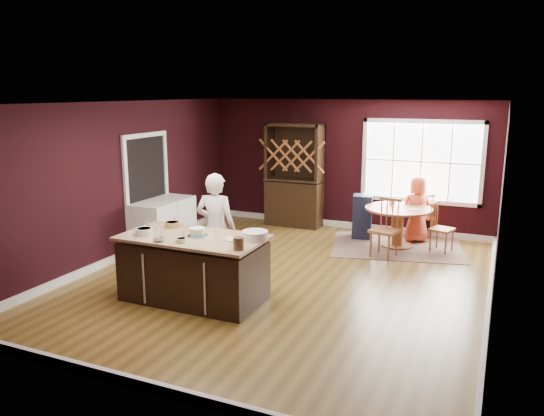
{
  "coord_description": "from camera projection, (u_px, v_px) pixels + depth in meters",
  "views": [
    {
      "loc": [
        2.99,
        -7.25,
        2.87
      ],
      "look_at": [
        -0.32,
        0.26,
        1.05
      ],
      "focal_mm": 35.0,
      "sensor_mm": 36.0,
      "label": 1
    }
  ],
  "objects": [
    {
      "name": "room_shell",
      "position": [
        284.0,
        194.0,
        7.98
      ],
      "size": [
        7.0,
        7.0,
        7.0
      ],
      "color": "brown",
      "rests_on": "ground"
    },
    {
      "name": "window",
      "position": [
        421.0,
        162.0,
        10.46
      ],
      "size": [
        2.36,
        0.1,
        1.66
      ],
      "primitive_type": null,
      "color": "white",
      "rests_on": "room_shell"
    },
    {
      "name": "doorway",
      "position": [
        148.0,
        193.0,
        9.75
      ],
      "size": [
        0.08,
        1.26,
        2.13
      ],
      "primitive_type": null,
      "color": "white",
      "rests_on": "room_shell"
    },
    {
      "name": "kitchen_island",
      "position": [
        194.0,
        269.0,
        7.37
      ],
      "size": [
        1.99,
        1.04,
        0.92
      ],
      "color": "black",
      "rests_on": "ground"
    },
    {
      "name": "dining_table",
      "position": [
        398.0,
        219.0,
        9.87
      ],
      "size": [
        1.24,
        1.24,
        0.75
      ],
      "color": "olive",
      "rests_on": "ground"
    },
    {
      "name": "baker",
      "position": [
        216.0,
        228.0,
        8.02
      ],
      "size": [
        0.67,
        0.49,
        1.68
      ],
      "primitive_type": "imported",
      "rotation": [
        0.0,
        0.0,
        3.29
      ],
      "color": "silver",
      "rests_on": "ground"
    },
    {
      "name": "layer_cake",
      "position": [
        197.0,
        232.0,
        7.25
      ],
      "size": [
        0.29,
        0.29,
        0.12
      ],
      "primitive_type": null,
      "color": "white",
      "rests_on": "kitchen_island"
    },
    {
      "name": "bowl_blue",
      "position": [
        144.0,
        232.0,
        7.32
      ],
      "size": [
        0.24,
        0.24,
        0.09
      ],
      "primitive_type": "cylinder",
      "color": "silver",
      "rests_on": "kitchen_island"
    },
    {
      "name": "bowl_yellow",
      "position": [
        172.0,
        225.0,
        7.72
      ],
      "size": [
        0.21,
        0.21,
        0.08
      ],
      "primitive_type": "cylinder",
      "color": "#9A6437",
      "rests_on": "kitchen_island"
    },
    {
      "name": "bowl_pink",
      "position": [
        159.0,
        239.0,
        7.0
      ],
      "size": [
        0.16,
        0.16,
        0.06
      ],
      "primitive_type": "cylinder",
      "color": "silver",
      "rests_on": "kitchen_island"
    },
    {
      "name": "bowl_olive",
      "position": [
        181.0,
        240.0,
        6.96
      ],
      "size": [
        0.15,
        0.15,
        0.06
      ],
      "primitive_type": "cylinder",
      "color": "beige",
      "rests_on": "kitchen_island"
    },
    {
      "name": "drinking_glass",
      "position": [
        218.0,
        236.0,
        6.98
      ],
      "size": [
        0.08,
        0.08,
        0.16
      ],
      "primitive_type": "cylinder",
      "color": "silver",
      "rests_on": "kitchen_island"
    },
    {
      "name": "dinner_plate",
      "position": [
        234.0,
        239.0,
        7.09
      ],
      "size": [
        0.25,
        0.25,
        0.02
      ],
      "primitive_type": "cylinder",
      "color": "beige",
      "rests_on": "kitchen_island"
    },
    {
      "name": "white_tub",
      "position": [
        255.0,
        235.0,
        7.08
      ],
      "size": [
        0.35,
        0.35,
        0.12
      ],
      "primitive_type": "cylinder",
      "color": "silver",
      "rests_on": "kitchen_island"
    },
    {
      "name": "stoneware_crock",
      "position": [
        239.0,
        244.0,
        6.62
      ],
      "size": [
        0.13,
        0.13,
        0.16
      ],
      "primitive_type": "cylinder",
      "color": "brown",
      "rests_on": "kitchen_island"
    },
    {
      "name": "toy_figurine",
      "position": [
        235.0,
        243.0,
        6.8
      ],
      "size": [
        0.05,
        0.05,
        0.08
      ],
      "primitive_type": null,
      "color": "#FFF816",
      "rests_on": "kitchen_island"
    },
    {
      "name": "rug",
      "position": [
        397.0,
        246.0,
        9.98
      ],
      "size": [
        2.7,
        2.3,
        0.01
      ],
      "primitive_type": "cube",
      "rotation": [
        0.0,
        0.0,
        0.22
      ],
      "color": "brown",
      "rests_on": "ground"
    },
    {
      "name": "chair_east",
      "position": [
        442.0,
        227.0,
        9.59
      ],
      "size": [
        0.46,
        0.47,
        0.91
      ],
      "primitive_type": null,
      "rotation": [
        0.0,
        0.0,
        1.27
      ],
      "color": "brown",
      "rests_on": "ground"
    },
    {
      "name": "chair_south",
      "position": [
        384.0,
        228.0,
        9.25
      ],
      "size": [
        0.52,
        0.51,
        1.05
      ],
      "primitive_type": null,
      "rotation": [
        0.0,
        0.0,
        -0.22
      ],
      "color": "brown",
      "rests_on": "ground"
    },
    {
      "name": "chair_north",
      "position": [
        421.0,
        215.0,
        10.53
      ],
      "size": [
        0.52,
        0.52,
        0.9
      ],
      "primitive_type": null,
      "rotation": [
        0.0,
        0.0,
        3.77
      ],
      "color": "olive",
      "rests_on": "ground"
    },
    {
      "name": "seated_woman",
      "position": [
        417.0,
        209.0,
        10.18
      ],
      "size": [
        0.75,
        0.67,
        1.29
      ],
      "primitive_type": "imported",
      "rotation": [
        0.0,
        0.0,
        3.67
      ],
      "color": "#D15333",
      "rests_on": "ground"
    },
    {
      "name": "high_chair",
      "position": [
        362.0,
        216.0,
        10.48
      ],
      "size": [
        0.43,
        0.43,
        0.91
      ],
      "primitive_type": null,
      "rotation": [
        0.0,
        0.0,
        0.2
      ],
      "color": "#232744",
      "rests_on": "ground"
    },
    {
      "name": "toddler",
      "position": [
        364.0,
        198.0,
        10.42
      ],
      "size": [
        0.18,
        0.14,
        0.26
      ],
      "primitive_type": null,
      "color": "#8CA5BF",
      "rests_on": "high_chair"
    },
    {
      "name": "table_plate",
      "position": [
        414.0,
        210.0,
        9.63
      ],
      "size": [
        0.18,
        0.18,
        0.01
      ],
      "primitive_type": "cylinder",
      "color": "beige",
      "rests_on": "dining_table"
    },
    {
      "name": "table_cup",
      "position": [
        392.0,
        203.0,
        10.02
      ],
      "size": [
        0.14,
        0.14,
        0.09
      ],
      "primitive_type": "imported",
      "rotation": [
        0.0,
        0.0,
        -0.27
      ],
      "color": "silver",
      "rests_on": "dining_table"
    },
    {
      "name": "hutch",
      "position": [
        294.0,
        175.0,
        11.34
      ],
      "size": [
        1.2,
        0.5,
        2.2
      ],
      "primitive_type": "cube",
      "color": "#301C0C",
      "rests_on": "ground"
    },
    {
      "name": "washer",
      "position": [
        153.0,
        229.0,
        9.46
      ],
      "size": [
        0.64,
        0.62,
        0.92
      ],
      "primitive_type": "cube",
      "color": "white",
      "rests_on": "ground"
    },
    {
      "name": "dryer",
      "position": [
        174.0,
        221.0,
        10.03
      ],
      "size": [
        0.63,
        0.61,
        0.92
      ],
      "primitive_type": "cube",
      "color": "white",
      "rests_on": "ground"
    }
  ]
}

